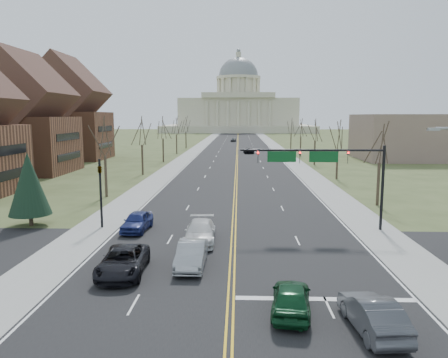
# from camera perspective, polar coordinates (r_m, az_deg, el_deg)

# --- Properties ---
(ground) EXTENTS (600.00, 600.00, 0.00)m
(ground) POSITION_cam_1_polar(r_m,az_deg,el_deg) (25.07, 0.94, -14.36)
(ground) COLOR #3D4A25
(ground) RESTS_ON ground
(road) EXTENTS (20.00, 380.00, 0.01)m
(road) POSITION_cam_1_polar(r_m,az_deg,el_deg) (133.49, 1.77, 4.09)
(road) COLOR black
(road) RESTS_ON ground
(cross_road) EXTENTS (120.00, 14.00, 0.01)m
(cross_road) POSITION_cam_1_polar(r_m,az_deg,el_deg) (30.70, 1.14, -10.05)
(cross_road) COLOR black
(cross_road) RESTS_ON ground
(sidewalk_left) EXTENTS (4.00, 380.00, 0.03)m
(sidewalk_left) POSITION_cam_1_polar(r_m,az_deg,el_deg) (134.07, -3.38, 4.11)
(sidewalk_left) COLOR gray
(sidewalk_left) RESTS_ON ground
(sidewalk_right) EXTENTS (4.00, 380.00, 0.03)m
(sidewalk_right) POSITION_cam_1_polar(r_m,az_deg,el_deg) (134.00, 6.92, 4.06)
(sidewalk_right) COLOR gray
(sidewalk_right) RESTS_ON ground
(center_line) EXTENTS (0.42, 380.00, 0.01)m
(center_line) POSITION_cam_1_polar(r_m,az_deg,el_deg) (133.49, 1.77, 4.10)
(center_line) COLOR gold
(center_line) RESTS_ON road
(edge_line_left) EXTENTS (0.15, 380.00, 0.01)m
(edge_line_left) POSITION_cam_1_polar(r_m,az_deg,el_deg) (133.88, -2.44, 4.11)
(edge_line_left) COLOR silver
(edge_line_left) RESTS_ON road
(edge_line_right) EXTENTS (0.15, 380.00, 0.01)m
(edge_line_right) POSITION_cam_1_polar(r_m,az_deg,el_deg) (133.83, 5.98, 4.07)
(edge_line_right) COLOR silver
(edge_line_right) RESTS_ON road
(stop_bar) EXTENTS (9.50, 0.50, 0.01)m
(stop_bar) POSITION_cam_1_polar(r_m,az_deg,el_deg) (24.58, 13.05, -15.02)
(stop_bar) COLOR silver
(stop_bar) RESTS_ON road
(capitol) EXTENTS (90.00, 60.00, 50.00)m
(capitol) POSITION_cam_1_polar(r_m,az_deg,el_deg) (273.10, 1.88, 9.19)
(capitol) COLOR beige
(capitol) RESTS_ON ground
(signal_mast) EXTENTS (12.12, 0.44, 7.20)m
(signal_mast) POSITION_cam_1_polar(r_m,az_deg,el_deg) (37.52, 12.78, 2.11)
(signal_mast) COLOR black
(signal_mast) RESTS_ON ground
(signal_left) EXTENTS (0.32, 0.36, 6.00)m
(signal_left) POSITION_cam_1_polar(r_m,az_deg,el_deg) (38.98, -15.84, -0.82)
(signal_left) COLOR black
(signal_left) RESTS_ON ground
(tree_r_0) EXTENTS (3.74, 3.74, 8.50)m
(tree_r_0) POSITION_cam_1_polar(r_m,az_deg,el_deg) (49.61, 19.73, 4.19)
(tree_r_0) COLOR #382821
(tree_r_0) RESTS_ON ground
(tree_l_0) EXTENTS (3.96, 3.96, 9.00)m
(tree_l_0) POSITION_cam_1_polar(r_m,az_deg,el_deg) (53.62, -15.36, 5.06)
(tree_l_0) COLOR #382821
(tree_l_0) RESTS_ON ground
(tree_r_1) EXTENTS (3.74, 3.74, 8.50)m
(tree_r_1) POSITION_cam_1_polar(r_m,az_deg,el_deg) (68.90, 14.67, 5.40)
(tree_r_1) COLOR #382821
(tree_r_1) RESTS_ON ground
(tree_l_1) EXTENTS (3.96, 3.96, 9.00)m
(tree_l_1) POSITION_cam_1_polar(r_m,az_deg,el_deg) (72.95, -10.70, 5.97)
(tree_l_1) COLOR #382821
(tree_l_1) RESTS_ON ground
(tree_r_2) EXTENTS (3.74, 3.74, 8.50)m
(tree_r_2) POSITION_cam_1_polar(r_m,az_deg,el_deg) (88.50, 11.83, 6.06)
(tree_r_2) COLOR #382821
(tree_r_2) RESTS_ON ground
(tree_l_2) EXTENTS (3.96, 3.96, 9.00)m
(tree_l_2) POSITION_cam_1_polar(r_m,az_deg,el_deg) (92.56, -8.00, 6.49)
(tree_l_2) COLOR #382821
(tree_l_2) RESTS_ON ground
(tree_r_3) EXTENTS (3.74, 3.74, 8.50)m
(tree_r_3) POSITION_cam_1_polar(r_m,az_deg,el_deg) (108.25, 10.02, 6.48)
(tree_r_3) COLOR #382821
(tree_r_3) RESTS_ON ground
(tree_l_3) EXTENTS (3.96, 3.96, 9.00)m
(tree_l_3) POSITION_cam_1_polar(r_m,az_deg,el_deg) (112.31, -6.24, 6.81)
(tree_l_3) COLOR #382821
(tree_l_3) RESTS_ON ground
(tree_r_4) EXTENTS (3.74, 3.74, 8.50)m
(tree_r_4) POSITION_cam_1_polar(r_m,az_deg,el_deg) (128.08, 8.77, 6.76)
(tree_r_4) COLOR #382821
(tree_r_4) RESTS_ON ground
(tree_l_4) EXTENTS (3.96, 3.96, 9.00)m
(tree_l_4) POSITION_cam_1_polar(r_m,az_deg,el_deg) (132.13, -5.01, 7.03)
(tree_l_4) COLOR #382821
(tree_l_4) RESTS_ON ground
(conifer_l) EXTENTS (3.64, 3.64, 6.50)m
(conifer_l) POSITION_cam_1_polar(r_m,az_deg,el_deg) (41.86, -24.14, -0.58)
(conifer_l) COLOR #382821
(conifer_l) RESTS_ON ground
(bldg_left_mid) EXTENTS (15.10, 14.28, 20.75)m
(bldg_left_mid) POSITION_cam_1_polar(r_m,az_deg,el_deg) (81.70, -24.69, 6.72)
(bldg_left_mid) COLOR brown
(bldg_left_mid) RESTS_ON ground
(bldg_left_far) EXTENTS (17.10, 14.28, 23.25)m
(bldg_left_far) POSITION_cam_1_polar(r_m,az_deg,el_deg) (104.45, -19.81, 7.70)
(bldg_left_far) COLOR brown
(bldg_left_far) RESTS_ON ground
(bldg_right_mass) EXTENTS (25.00, 20.00, 10.00)m
(bldg_right_mass) POSITION_cam_1_polar(r_m,az_deg,el_deg) (106.87, 23.79, 5.05)
(bldg_right_mass) COLOR #7B6257
(bldg_right_mass) RESTS_ON ground
(car_nb_inner_lead) EXTENTS (2.46, 4.86, 1.59)m
(car_nb_inner_lead) POSITION_cam_1_polar(r_m,az_deg,el_deg) (22.43, 8.77, -15.05)
(car_nb_inner_lead) COLOR #0D3C1E
(car_nb_inner_lead) RESTS_ON road
(car_nb_outer_lead) EXTENTS (2.20, 5.06, 1.62)m
(car_nb_outer_lead) POSITION_cam_1_polar(r_m,az_deg,el_deg) (21.57, 18.85, -16.35)
(car_nb_outer_lead) COLOR #424449
(car_nb_outer_lead) RESTS_ON road
(car_sb_inner_lead) EXTENTS (1.76, 4.98, 1.64)m
(car_sb_inner_lead) POSITION_cam_1_polar(r_m,az_deg,el_deg) (28.48, -4.27, -9.80)
(car_sb_inner_lead) COLOR gray
(car_sb_inner_lead) RESTS_ON road
(car_sb_outer_lead) EXTENTS (2.96, 5.86, 1.59)m
(car_sb_outer_lead) POSITION_cam_1_polar(r_m,az_deg,el_deg) (27.91, -13.05, -10.42)
(car_sb_outer_lead) COLOR black
(car_sb_outer_lead) RESTS_ON road
(car_sb_inner_second) EXTENTS (2.44, 5.67, 1.63)m
(car_sb_inner_second) POSITION_cam_1_polar(r_m,az_deg,el_deg) (33.72, -3.14, -6.92)
(car_sb_inner_second) COLOR silver
(car_sb_inner_second) RESTS_ON road
(car_sb_outer_second) EXTENTS (2.20, 4.86, 1.62)m
(car_sb_outer_second) POSITION_cam_1_polar(r_m,az_deg,el_deg) (37.72, -11.29, -5.44)
(car_sb_outer_second) COLOR navy
(car_sb_outer_second) RESTS_ON road
(car_far_nb) EXTENTS (2.86, 5.46, 1.47)m
(car_far_nb) POSITION_cam_1_polar(r_m,az_deg,el_deg) (113.90, 3.22, 3.74)
(car_far_nb) COLOR black
(car_far_nb) RESTS_ON road
(car_far_sb) EXTENTS (2.19, 4.82, 1.61)m
(car_far_sb) POSITION_cam_1_polar(r_m,az_deg,el_deg) (164.87, 1.25, 5.17)
(car_far_sb) COLOR #4E5156
(car_far_sb) RESTS_ON road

